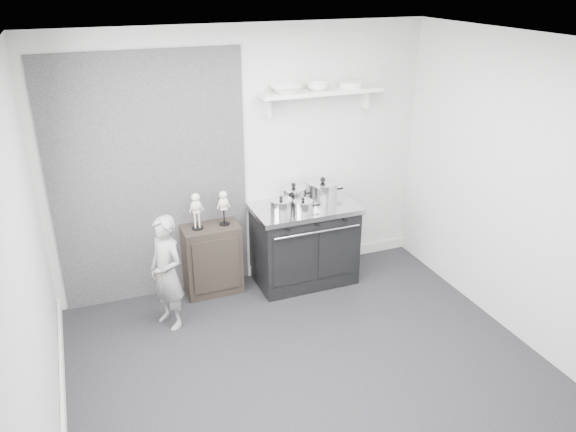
% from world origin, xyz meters
% --- Properties ---
extents(ground, '(4.00, 4.00, 0.00)m').
position_xyz_m(ground, '(0.00, 0.00, 0.00)').
color(ground, black).
rests_on(ground, ground).
extents(room_shell, '(4.02, 3.62, 2.71)m').
position_xyz_m(room_shell, '(-0.09, 0.15, 1.64)').
color(room_shell, '#B9B9B6').
rests_on(room_shell, ground).
extents(wall_shelf, '(1.30, 0.26, 0.24)m').
position_xyz_m(wall_shelf, '(0.80, 1.68, 2.01)').
color(wall_shelf, silver).
rests_on(wall_shelf, room_shell).
extents(stove, '(1.11, 0.69, 0.89)m').
position_xyz_m(stove, '(0.55, 1.48, 0.45)').
color(stove, black).
rests_on(stove, ground).
extents(side_cabinet, '(0.58, 0.34, 0.75)m').
position_xyz_m(side_cabinet, '(-0.44, 1.61, 0.38)').
color(side_cabinet, black).
rests_on(side_cabinet, ground).
extents(child, '(0.43, 0.49, 1.13)m').
position_xyz_m(child, '(-0.97, 1.16, 0.56)').
color(child, gray).
rests_on(child, ground).
extents(pot_front_left, '(0.32, 0.23, 0.18)m').
position_xyz_m(pot_front_left, '(0.26, 1.40, 0.96)').
color(pot_front_left, silver).
rests_on(pot_front_left, stove).
extents(pot_back_left, '(0.36, 0.28, 0.22)m').
position_xyz_m(pot_back_left, '(0.48, 1.61, 0.97)').
color(pot_back_left, silver).
rests_on(pot_back_left, stove).
extents(pot_back_right, '(0.41, 0.32, 0.25)m').
position_xyz_m(pot_back_right, '(0.80, 1.58, 0.99)').
color(pot_back_right, silver).
rests_on(pot_back_right, stove).
extents(pot_front_center, '(0.29, 0.20, 0.16)m').
position_xyz_m(pot_front_center, '(0.47, 1.33, 0.95)').
color(pot_front_center, silver).
rests_on(pot_front_center, stove).
extents(skeleton_full, '(0.12, 0.08, 0.44)m').
position_xyz_m(skeleton_full, '(-0.57, 1.61, 0.97)').
color(skeleton_full, beige).
rests_on(skeleton_full, side_cabinet).
extents(skeleton_torso, '(0.12, 0.08, 0.42)m').
position_xyz_m(skeleton_torso, '(-0.29, 1.61, 0.96)').
color(skeleton_torso, beige).
rests_on(skeleton_torso, side_cabinet).
extents(bowl_large, '(0.31, 0.31, 0.08)m').
position_xyz_m(bowl_large, '(0.41, 1.67, 2.08)').
color(bowl_large, white).
rests_on(bowl_large, wall_shelf).
extents(bowl_small, '(0.22, 0.22, 0.07)m').
position_xyz_m(bowl_small, '(0.76, 1.67, 2.07)').
color(bowl_small, white).
rests_on(bowl_small, wall_shelf).
extents(plate_stack, '(0.24, 0.24, 0.06)m').
position_xyz_m(plate_stack, '(1.13, 1.67, 2.07)').
color(plate_stack, white).
rests_on(plate_stack, wall_shelf).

